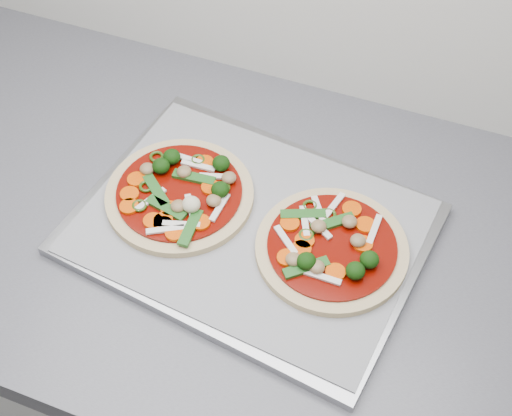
% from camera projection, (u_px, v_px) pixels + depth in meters
% --- Properties ---
extents(baking_tray, '(0.48, 0.38, 0.01)m').
position_uv_depth(baking_tray, '(250.00, 229.00, 0.93)').
color(baking_tray, gray).
rests_on(baking_tray, countertop).
extents(parchment, '(0.45, 0.35, 0.00)m').
position_uv_depth(parchment, '(250.00, 226.00, 0.92)').
color(parchment, gray).
rests_on(parchment, baking_tray).
extents(pizza_left, '(0.20, 0.20, 0.03)m').
position_uv_depth(pizza_left, '(181.00, 193.00, 0.94)').
color(pizza_left, '#D1B582').
rests_on(pizza_left, parchment).
extents(pizza_right, '(0.22, 0.22, 0.03)m').
position_uv_depth(pizza_right, '(331.00, 248.00, 0.89)').
color(pizza_right, '#D1B582').
rests_on(pizza_right, parchment).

